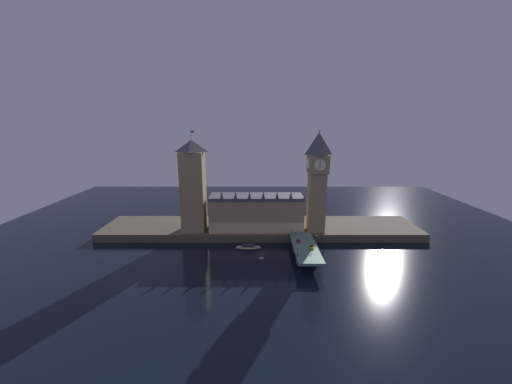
{
  "coord_description": "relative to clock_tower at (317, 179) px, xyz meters",
  "views": [
    {
      "loc": [
        -3.28,
        -174.28,
        76.95
      ],
      "look_at": [
        -3.06,
        20.0,
        33.52
      ],
      "focal_mm": 22.0,
      "sensor_mm": 36.0,
      "label": 1
    }
  ],
  "objects": [
    {
      "name": "boat_upstream",
      "position": [
        -44.85,
        -19.48,
        -39.55
      ],
      "size": [
        15.94,
        3.81,
        3.23
      ],
      "color": "#B2A893",
      "rests_on": "ground_plane"
    },
    {
      "name": "street_lamp_far",
      "position": [
        -18.15,
        -17.18,
        -29.09
      ],
      "size": [
        1.34,
        0.6,
        7.21
      ],
      "color": "#2D3333",
      "rests_on": "bridge"
    },
    {
      "name": "victoria_tower",
      "position": [
        -81.74,
        2.14,
        -5.01
      ],
      "size": [
        15.39,
        15.39,
        66.46
      ],
      "color": "#9E845B",
      "rests_on": "embankment"
    },
    {
      "name": "pedestrian_near_rail",
      "position": [
        -17.75,
        -46.41,
        -32.72
      ],
      "size": [
        0.38,
        0.38,
        1.66
      ],
      "color": "black",
      "rests_on": "bridge"
    },
    {
      "name": "parliament_hall",
      "position": [
        -39.8,
        3.82,
        -23.71
      ],
      "size": [
        62.41,
        20.83,
        28.02
      ],
      "color": "#9E845B",
      "rests_on": "embankment"
    },
    {
      "name": "bridge",
      "position": [
        -11.68,
        -31.9,
        -35.46
      ],
      "size": [
        13.8,
        46.0,
        7.14
      ],
      "color": "slate",
      "rests_on": "ground_plane"
    },
    {
      "name": "car_northbound_lead",
      "position": [
        -14.72,
        -25.59,
        -32.97
      ],
      "size": [
        2.02,
        3.97,
        1.33
      ],
      "color": "red",
      "rests_on": "bridge"
    },
    {
      "name": "car_southbound_lead",
      "position": [
        -8.64,
        -34.76,
        -32.91
      ],
      "size": [
        2.04,
        4.41,
        1.45
      ],
      "color": "yellow",
      "rests_on": "bridge"
    },
    {
      "name": "pedestrian_mid_walk",
      "position": [
        -5.61,
        -31.1,
        -32.68
      ],
      "size": [
        0.38,
        0.38,
        1.73
      ],
      "color": "black",
      "rests_on": "bridge"
    },
    {
      "name": "street_lamp_near",
      "position": [
        -18.15,
        -46.62,
        -29.82
      ],
      "size": [
        1.34,
        0.6,
        6.01
      ],
      "color": "#2D3333",
      "rests_on": "bridge"
    },
    {
      "name": "ground_plane",
      "position": [
        -36.75,
        -26.9,
        -40.73
      ],
      "size": [
        400.0,
        400.0,
        0.0
      ],
      "primitive_type": "plane",
      "color": "black"
    },
    {
      "name": "clock_tower",
      "position": [
        0.0,
        0.0,
        0.0
      ],
      "size": [
        13.25,
        13.36,
        66.9
      ],
      "color": "#9E845B",
      "rests_on": "embankment"
    },
    {
      "name": "street_lamp_mid",
      "position": [
        -5.21,
        -31.9,
        -29.34
      ],
      "size": [
        1.34,
        0.6,
        6.79
      ],
      "color": "#2D3333",
      "rests_on": "bridge"
    },
    {
      "name": "embankment",
      "position": [
        -36.75,
        12.1,
        -38.05
      ],
      "size": [
        220.0,
        42.0,
        5.36
      ],
      "color": "brown",
      "rests_on": "ground_plane"
    }
  ]
}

